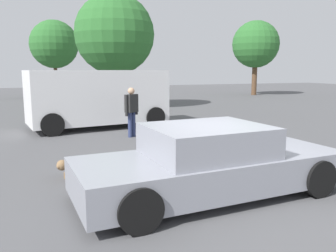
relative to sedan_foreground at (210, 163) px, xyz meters
name	(u,v)px	position (x,y,z in m)	size (l,w,h in m)	color
ground_plane	(221,194)	(0.21, -0.03, -0.57)	(80.00, 80.00, 0.00)	#515154
sedan_foreground	(210,163)	(0.00, 0.00, 0.00)	(4.70, 2.06, 1.22)	gray
dog	(70,166)	(-2.13, 1.84, -0.31)	(0.56, 0.48, 0.42)	olive
van_white	(99,97)	(-0.44, 7.78, 0.58)	(5.14, 2.67, 2.12)	white
pedestrian	(131,108)	(0.19, 5.55, 0.37)	(0.49, 0.42, 1.58)	navy
tree_back_left	(54,44)	(-0.83, 23.61, 3.50)	(3.69, 3.69, 5.92)	brown
tree_back_center	(256,45)	(15.02, 19.74, 3.65)	(3.89, 3.89, 6.18)	brown
tree_back_right	(115,34)	(1.69, 14.04, 3.47)	(4.35, 4.35, 6.22)	brown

